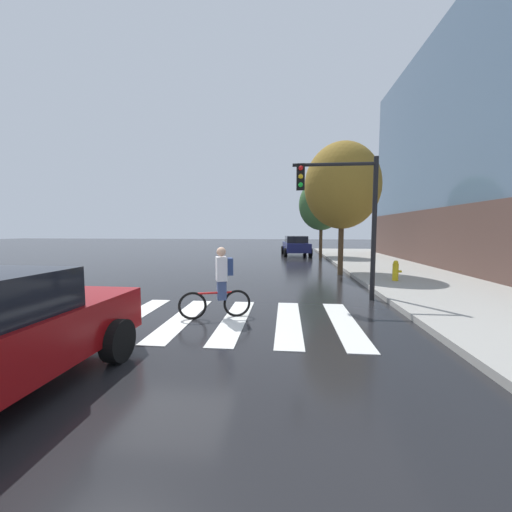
{
  "coord_description": "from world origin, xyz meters",
  "views": [
    {
      "loc": [
        2.6,
        -6.87,
        2.1
      ],
      "look_at": [
        1.77,
        1.54,
        1.37
      ],
      "focal_mm": 21.44,
      "sensor_mm": 36.0,
      "label": 1
    }
  ],
  "objects_px": {
    "sedan_mid": "(296,245)",
    "traffic_light_near": "(346,204)",
    "fire_hydrant": "(396,271)",
    "cyclist": "(220,283)",
    "street_tree_mid": "(321,205)",
    "street_tree_near": "(342,186)"
  },
  "relations": [
    {
      "from": "cyclist",
      "to": "traffic_light_near",
      "type": "distance_m",
      "value": 4.48
    },
    {
      "from": "sedan_mid",
      "to": "cyclist",
      "type": "height_order",
      "value": "cyclist"
    },
    {
      "from": "cyclist",
      "to": "street_tree_near",
      "type": "distance_m",
      "value": 9.03
    },
    {
      "from": "street_tree_near",
      "to": "fire_hydrant",
      "type": "bearing_deg",
      "value": -55.05
    },
    {
      "from": "traffic_light_near",
      "to": "cyclist",
      "type": "bearing_deg",
      "value": -145.15
    },
    {
      "from": "street_tree_near",
      "to": "street_tree_mid",
      "type": "height_order",
      "value": "street_tree_near"
    },
    {
      "from": "fire_hydrant",
      "to": "traffic_light_near",
      "type": "bearing_deg",
      "value": -131.65
    },
    {
      "from": "sedan_mid",
      "to": "cyclist",
      "type": "xyz_separation_m",
      "value": [
        -2.34,
        -18.05,
        0.03
      ]
    },
    {
      "from": "traffic_light_near",
      "to": "fire_hydrant",
      "type": "xyz_separation_m",
      "value": [
        2.43,
        2.73,
        -2.33
      ]
    },
    {
      "from": "cyclist",
      "to": "street_tree_mid",
      "type": "relative_size",
      "value": 0.29
    },
    {
      "from": "sedan_mid",
      "to": "street_tree_near",
      "type": "xyz_separation_m",
      "value": [
        1.72,
        -10.65,
        3.26
      ]
    },
    {
      "from": "traffic_light_near",
      "to": "fire_hydrant",
      "type": "bearing_deg",
      "value": 48.35
    },
    {
      "from": "sedan_mid",
      "to": "fire_hydrant",
      "type": "height_order",
      "value": "sedan_mid"
    },
    {
      "from": "cyclist",
      "to": "street_tree_mid",
      "type": "bearing_deg",
      "value": 75.57
    },
    {
      "from": "sedan_mid",
      "to": "fire_hydrant",
      "type": "xyz_separation_m",
      "value": [
        3.38,
        -13.02,
        -0.28
      ]
    },
    {
      "from": "sedan_mid",
      "to": "traffic_light_near",
      "type": "distance_m",
      "value": 15.92
    },
    {
      "from": "cyclist",
      "to": "fire_hydrant",
      "type": "xyz_separation_m",
      "value": [
        5.72,
        5.02,
        -0.31
      ]
    },
    {
      "from": "sedan_mid",
      "to": "fire_hydrant",
      "type": "distance_m",
      "value": 13.46
    },
    {
      "from": "sedan_mid",
      "to": "cyclist",
      "type": "distance_m",
      "value": 18.2
    },
    {
      "from": "sedan_mid",
      "to": "street_tree_mid",
      "type": "bearing_deg",
      "value": -51.35
    },
    {
      "from": "fire_hydrant",
      "to": "street_tree_mid",
      "type": "relative_size",
      "value": 0.13
    },
    {
      "from": "fire_hydrant",
      "to": "street_tree_near",
      "type": "distance_m",
      "value": 4.57
    }
  ]
}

